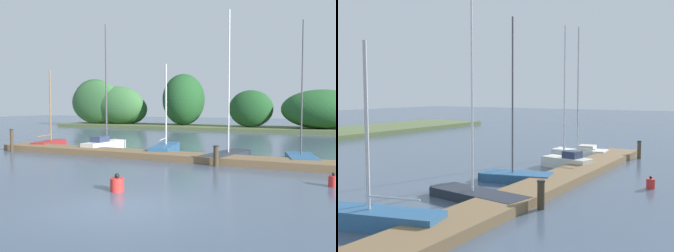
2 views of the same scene
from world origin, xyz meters
The scene contains 12 objects.
ground centered at (0.00, 0.00, 0.00)m, with size 160.00×160.00×0.00m, color #425166.
dock_pier centered at (0.00, 9.33, 0.17)m, with size 29.10×1.80×0.35m.
far_shore centered at (-9.44, 35.46, 2.74)m, with size 61.71×8.00×7.13m.
sailboat_0 centered at (-13.05, 11.12, 0.32)m, with size 1.74×3.42×5.46m.
sailboat_1 centered at (-8.48, 11.30, 0.47)m, with size 1.09×3.88×8.25m.
sailboat_2 centered at (-4.18, 11.58, 0.33)m, with size 2.09×4.38×5.49m.
sailboat_3 centered at (-0.02, 10.78, 0.27)m, with size 1.93×4.41×8.12m.
sailboat_4 centered at (3.75, 11.25, 0.28)m, with size 2.00×3.43×7.28m.
mooring_piling_0 centered at (-13.39, 8.07, 0.72)m, with size 0.23×0.23×1.44m.
mooring_piling_1 centered at (0.18, 8.16, 0.51)m, with size 0.29×0.29×1.00m.
channel_buoy_0 centered at (-1.26, 1.75, 0.24)m, with size 0.47×0.47×0.62m.
channel_buoy_1 centered at (5.39, 5.66, 0.21)m, with size 0.35×0.35×0.52m.
Camera 1 is at (5.61, -8.64, 2.90)m, focal length 39.15 mm.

